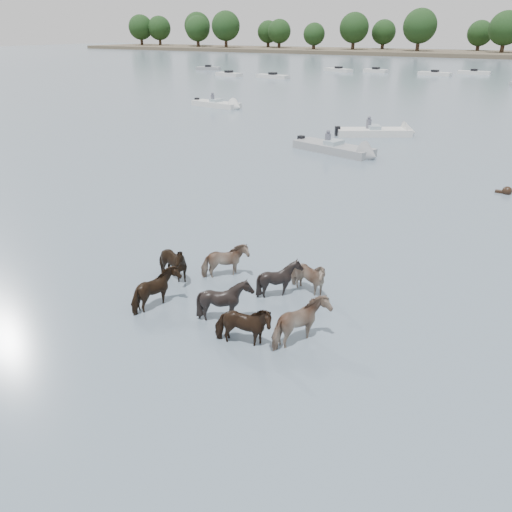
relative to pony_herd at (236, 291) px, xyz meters
The scene contains 8 objects.
ground 1.84m from the pony_herd, 38.33° to the right, with size 400.00×400.00×0.00m, color slate.
shoreline 163.94m from the pony_herd, 114.74° to the left, with size 160.00×30.00×1.00m, color #4C4233.
pony_herd is the anchor object (origin of this frame).
swimming_pony 15.97m from the pony_herd, 71.05° to the left, with size 0.72×0.44×0.44m.
motorboat_a 26.19m from the pony_herd, 98.50° to the left, with size 5.61×4.24×1.92m.
motorboat_b 19.39m from the pony_herd, 102.56° to the left, with size 5.90×3.02×1.92m.
motorboat_f 38.38m from the pony_herd, 124.12° to the left, with size 5.89×2.44×1.92m.
treeline 167.19m from the pony_herd, 116.57° to the left, with size 147.44×20.98×12.31m.
Camera 1 is at (5.20, -9.20, 6.99)m, focal length 35.88 mm.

